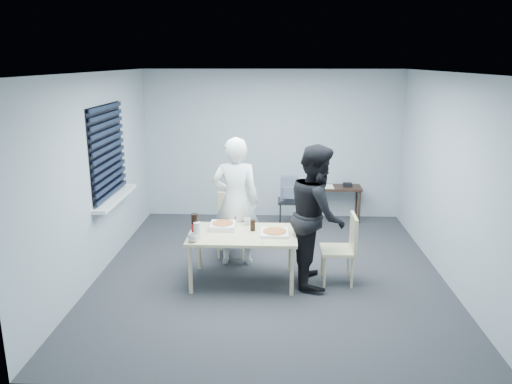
{
  "coord_description": "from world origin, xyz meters",
  "views": [
    {
      "loc": [
        0.07,
        -6.2,
        2.75
      ],
      "look_at": [
        -0.19,
        0.1,
        1.07
      ],
      "focal_mm": 35.0,
      "sensor_mm": 36.0,
      "label": 1
    }
  ],
  "objects_px": {
    "backpack": "(289,189)",
    "mug_a": "(193,238)",
    "chair_right": "(345,244)",
    "person_black": "(317,215)",
    "person_white": "(236,202)",
    "chair_far": "(232,219)",
    "side_table": "(335,191)",
    "stool": "(289,206)",
    "mug_b": "(247,222)",
    "dining_table": "(243,238)",
    "soda_bottle": "(195,226)"
  },
  "relations": [
    {
      "from": "chair_far",
      "to": "chair_right",
      "type": "xyz_separation_m",
      "value": [
        1.51,
        -0.95,
        0.0
      ]
    },
    {
      "from": "chair_far",
      "to": "person_black",
      "type": "bearing_deg",
      "value": -39.19
    },
    {
      "from": "soda_bottle",
      "to": "mug_b",
      "type": "bearing_deg",
      "value": 38.88
    },
    {
      "from": "backpack",
      "to": "soda_bottle",
      "type": "bearing_deg",
      "value": -114.37
    },
    {
      "from": "side_table",
      "to": "mug_a",
      "type": "xyz_separation_m",
      "value": [
        -2.01,
        -2.93,
        0.17
      ]
    },
    {
      "from": "dining_table",
      "to": "mug_b",
      "type": "height_order",
      "value": "mug_b"
    },
    {
      "from": "chair_far",
      "to": "soda_bottle",
      "type": "height_order",
      "value": "soda_bottle"
    },
    {
      "from": "stool",
      "to": "dining_table",
      "type": "bearing_deg",
      "value": -106.73
    },
    {
      "from": "stool",
      "to": "mug_b",
      "type": "height_order",
      "value": "mug_b"
    },
    {
      "from": "chair_right",
      "to": "person_black",
      "type": "distance_m",
      "value": 0.52
    },
    {
      "from": "chair_right",
      "to": "person_black",
      "type": "height_order",
      "value": "person_black"
    },
    {
      "from": "person_white",
      "to": "chair_far",
      "type": "bearing_deg",
      "value": -76.05
    },
    {
      "from": "person_white",
      "to": "mug_b",
      "type": "xyz_separation_m",
      "value": [
        0.17,
        -0.29,
        -0.19
      ]
    },
    {
      "from": "chair_right",
      "to": "mug_b",
      "type": "bearing_deg",
      "value": 166.97
    },
    {
      "from": "backpack",
      "to": "mug_a",
      "type": "bearing_deg",
      "value": -112.75
    },
    {
      "from": "side_table",
      "to": "mug_b",
      "type": "relative_size",
      "value": 9.12
    },
    {
      "from": "person_black",
      "to": "mug_b",
      "type": "bearing_deg",
      "value": 72.87
    },
    {
      "from": "person_black",
      "to": "backpack",
      "type": "height_order",
      "value": "person_black"
    },
    {
      "from": "mug_b",
      "to": "person_black",
      "type": "bearing_deg",
      "value": -17.13
    },
    {
      "from": "stool",
      "to": "mug_a",
      "type": "distance_m",
      "value": 2.7
    },
    {
      "from": "chair_far",
      "to": "dining_table",
      "type": "bearing_deg",
      "value": -76.99
    },
    {
      "from": "mug_b",
      "to": "stool",
      "type": "bearing_deg",
      "value": 71.42
    },
    {
      "from": "chair_far",
      "to": "chair_right",
      "type": "height_order",
      "value": "same"
    },
    {
      "from": "mug_b",
      "to": "soda_bottle",
      "type": "relative_size",
      "value": 0.34
    },
    {
      "from": "dining_table",
      "to": "side_table",
      "type": "height_order",
      "value": "dining_table"
    },
    {
      "from": "backpack",
      "to": "mug_b",
      "type": "relative_size",
      "value": 3.98
    },
    {
      "from": "person_black",
      "to": "mug_a",
      "type": "xyz_separation_m",
      "value": [
        -1.49,
        -0.38,
        -0.18
      ]
    },
    {
      "from": "backpack",
      "to": "person_black",
      "type": "bearing_deg",
      "value": -77.93
    },
    {
      "from": "person_white",
      "to": "soda_bottle",
      "type": "relative_size",
      "value": 5.98
    },
    {
      "from": "side_table",
      "to": "mug_b",
      "type": "bearing_deg",
      "value": -121.5
    },
    {
      "from": "chair_right",
      "to": "backpack",
      "type": "height_order",
      "value": "backpack"
    },
    {
      "from": "stool",
      "to": "mug_b",
      "type": "bearing_deg",
      "value": -108.58
    },
    {
      "from": "soda_bottle",
      "to": "chair_far",
      "type": "bearing_deg",
      "value": 73.44
    },
    {
      "from": "chair_far",
      "to": "backpack",
      "type": "height_order",
      "value": "backpack"
    },
    {
      "from": "dining_table",
      "to": "person_white",
      "type": "xyz_separation_m",
      "value": [
        -0.14,
        0.62,
        0.29
      ]
    },
    {
      "from": "chair_far",
      "to": "person_black",
      "type": "distance_m",
      "value": 1.53
    },
    {
      "from": "dining_table",
      "to": "backpack",
      "type": "relative_size",
      "value": 3.37
    },
    {
      "from": "person_white",
      "to": "side_table",
      "type": "distance_m",
      "value": 2.56
    },
    {
      "from": "chair_right",
      "to": "mug_a",
      "type": "xyz_separation_m",
      "value": [
        -1.85,
        -0.36,
        0.19
      ]
    },
    {
      "from": "side_table",
      "to": "backpack",
      "type": "xyz_separation_m",
      "value": [
        -0.81,
        -0.54,
        0.17
      ]
    },
    {
      "from": "dining_table",
      "to": "mug_b",
      "type": "bearing_deg",
      "value": 83.84
    },
    {
      "from": "dining_table",
      "to": "stool",
      "type": "bearing_deg",
      "value": 73.27
    },
    {
      "from": "person_black",
      "to": "chair_right",
      "type": "bearing_deg",
      "value": -92.42
    },
    {
      "from": "soda_bottle",
      "to": "side_table",
      "type": "bearing_deg",
      "value": 54.13
    },
    {
      "from": "chair_right",
      "to": "mug_b",
      "type": "distance_m",
      "value": 1.29
    },
    {
      "from": "dining_table",
      "to": "chair_far",
      "type": "distance_m",
      "value": 1.02
    },
    {
      "from": "chair_right",
      "to": "backpack",
      "type": "relative_size",
      "value": 2.24
    },
    {
      "from": "person_white",
      "to": "side_table",
      "type": "bearing_deg",
      "value": -128.29
    },
    {
      "from": "chair_right",
      "to": "mug_a",
      "type": "distance_m",
      "value": 1.89
    },
    {
      "from": "mug_b",
      "to": "side_table",
      "type": "bearing_deg",
      "value": 58.5
    }
  ]
}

